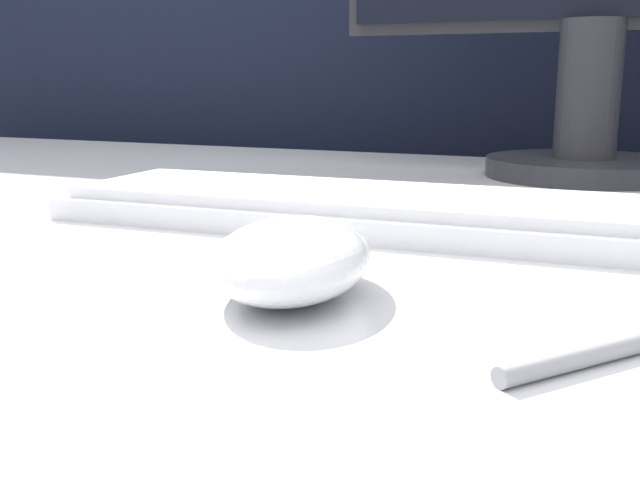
% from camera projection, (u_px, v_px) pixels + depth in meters
% --- Properties ---
extents(partition_panel, '(5.00, 0.03, 1.46)m').
position_uv_depth(partition_panel, '(504.00, 158.00, 1.09)').
color(partition_panel, black).
rests_on(partition_panel, ground_plane).
extents(computer_mouse_near, '(0.10, 0.13, 0.04)m').
position_uv_depth(computer_mouse_near, '(292.00, 258.00, 0.36)').
color(computer_mouse_near, white).
rests_on(computer_mouse_near, desk).
extents(keyboard, '(0.42, 0.14, 0.02)m').
position_uv_depth(keyboard, '(345.00, 208.00, 0.53)').
color(keyboard, white).
rests_on(keyboard, desk).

